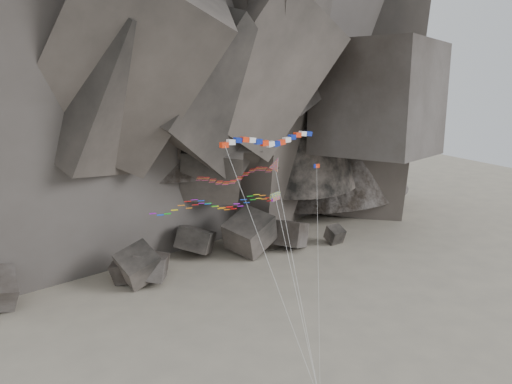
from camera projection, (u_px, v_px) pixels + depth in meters
name	position (u px, v px, depth m)	size (l,w,h in m)	color
ground	(273.00, 382.00, 52.48)	(260.00, 260.00, 0.00)	gray
headland	(139.00, 26.00, 106.09)	(110.00, 70.00, 84.00)	#514842
boulder_field	(173.00, 260.00, 81.93)	(64.34, 18.69, 8.48)	#47423F
delta_kite	(233.00, 176.00, 50.18)	(8.98, 11.45, 21.66)	red
banner_kite	(269.00, 141.00, 51.53)	(11.77, 13.66, 23.86)	red
parafoil_kite	(211.00, 204.00, 44.93)	(14.14, 6.73, 19.14)	#CFE20C
pennant_kite	(317.00, 206.00, 49.43)	(3.68, 7.94, 21.08)	red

